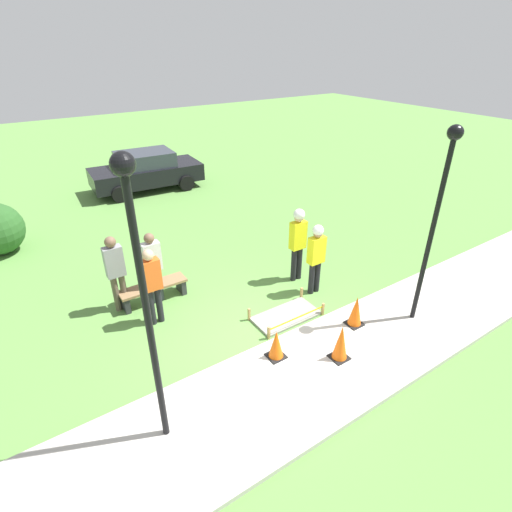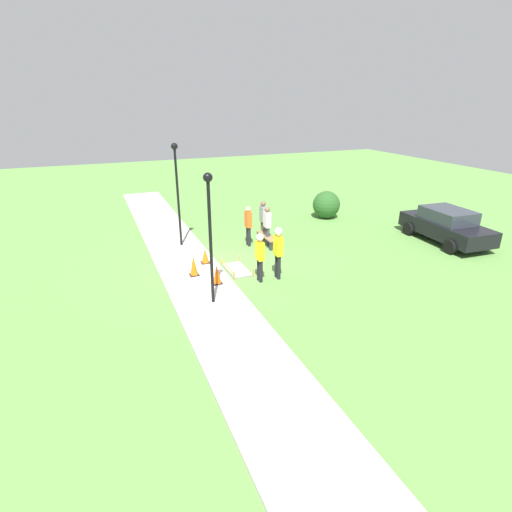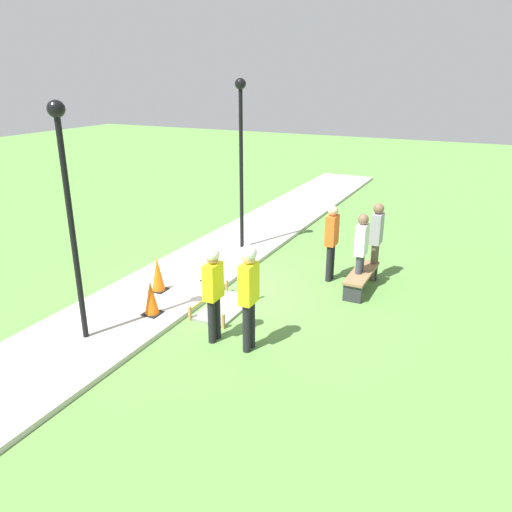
{
  "view_description": "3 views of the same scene",
  "coord_description": "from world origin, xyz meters",
  "px_view_note": "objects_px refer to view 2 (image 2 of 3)",
  "views": [
    {
      "loc": [
        -3.68,
        -5.11,
        5.55
      ],
      "look_at": [
        0.96,
        1.89,
        0.92
      ],
      "focal_mm": 28.0,
      "sensor_mm": 36.0,
      "label": 1
    },
    {
      "loc": [
        14.19,
        -4.18,
        6.18
      ],
      "look_at": [
        1.39,
        1.1,
        0.71
      ],
      "focal_mm": 28.0,
      "sensor_mm": 36.0,
      "label": 2
    },
    {
      "loc": [
        8.99,
        5.21,
        4.6
      ],
      "look_at": [
        0.45,
        1.03,
        1.12
      ],
      "focal_mm": 35.0,
      "sensor_mm": 36.0,
      "label": 3
    }
  ],
  "objects_px": {
    "worker_supervisor": "(260,253)",
    "worker_assistant": "(278,248)",
    "park_bench": "(267,238)",
    "bystander_in_gray_shirt": "(267,224)",
    "lamppost_far": "(177,181)",
    "bystander_in_white_shirt": "(263,218)",
    "parked_car_black": "(446,225)",
    "bystander_in_orange_shirt": "(248,223)",
    "traffic_cone_sidewalk_edge": "(217,274)",
    "lamppost_near": "(210,221)",
    "traffic_cone_far_patch": "(194,266)",
    "traffic_cone_near_patch": "(205,256)"
  },
  "relations": [
    {
      "from": "traffic_cone_near_patch",
      "to": "bystander_in_gray_shirt",
      "type": "relative_size",
      "value": 0.35
    },
    {
      "from": "worker_supervisor",
      "to": "lamppost_far",
      "type": "height_order",
      "value": "lamppost_far"
    },
    {
      "from": "park_bench",
      "to": "lamppost_far",
      "type": "distance_m",
      "value": 4.67
    },
    {
      "from": "traffic_cone_near_patch",
      "to": "bystander_in_white_shirt",
      "type": "xyz_separation_m",
      "value": [
        -1.96,
        3.34,
        0.66
      ]
    },
    {
      "from": "bystander_in_gray_shirt",
      "to": "lamppost_far",
      "type": "distance_m",
      "value": 4.29
    },
    {
      "from": "traffic_cone_far_patch",
      "to": "worker_assistant",
      "type": "distance_m",
      "value": 3.16
    },
    {
      "from": "traffic_cone_sidewalk_edge",
      "to": "parked_car_black",
      "type": "distance_m",
      "value": 11.13
    },
    {
      "from": "traffic_cone_sidewalk_edge",
      "to": "lamppost_far",
      "type": "height_order",
      "value": "lamppost_far"
    },
    {
      "from": "worker_supervisor",
      "to": "parked_car_black",
      "type": "bearing_deg",
      "value": 94.24
    },
    {
      "from": "park_bench",
      "to": "worker_assistant",
      "type": "xyz_separation_m",
      "value": [
        3.42,
        -1.1,
        0.89
      ]
    },
    {
      "from": "worker_supervisor",
      "to": "worker_assistant",
      "type": "relative_size",
      "value": 0.92
    },
    {
      "from": "worker_assistant",
      "to": "bystander_in_gray_shirt",
      "type": "xyz_separation_m",
      "value": [
        -3.37,
        1.06,
        -0.18
      ]
    },
    {
      "from": "traffic_cone_far_patch",
      "to": "bystander_in_white_shirt",
      "type": "height_order",
      "value": "bystander_in_white_shirt"
    },
    {
      "from": "traffic_cone_far_patch",
      "to": "worker_assistant",
      "type": "bearing_deg",
      "value": 67.1
    },
    {
      "from": "lamppost_far",
      "to": "traffic_cone_near_patch",
      "type": "bearing_deg",
      "value": 9.81
    },
    {
      "from": "worker_assistant",
      "to": "bystander_in_orange_shirt",
      "type": "relative_size",
      "value": 1.08
    },
    {
      "from": "traffic_cone_sidewalk_edge",
      "to": "worker_assistant",
      "type": "height_order",
      "value": "worker_assistant"
    },
    {
      "from": "park_bench",
      "to": "lamppost_near",
      "type": "height_order",
      "value": "lamppost_near"
    },
    {
      "from": "bystander_in_gray_shirt",
      "to": "parked_car_black",
      "type": "relative_size",
      "value": 0.4
    },
    {
      "from": "bystander_in_orange_shirt",
      "to": "lamppost_far",
      "type": "xyz_separation_m",
      "value": [
        -0.95,
        -2.84,
        1.91
      ]
    },
    {
      "from": "traffic_cone_near_patch",
      "to": "worker_assistant",
      "type": "height_order",
      "value": "worker_assistant"
    },
    {
      "from": "bystander_in_white_shirt",
      "to": "lamppost_far",
      "type": "xyz_separation_m",
      "value": [
        -0.47,
        -3.76,
        1.88
      ]
    },
    {
      "from": "worker_supervisor",
      "to": "parked_car_black",
      "type": "relative_size",
      "value": 0.41
    },
    {
      "from": "worker_assistant",
      "to": "park_bench",
      "type": "bearing_deg",
      "value": 162.12
    },
    {
      "from": "bystander_in_gray_shirt",
      "to": "lamppost_near",
      "type": "bearing_deg",
      "value": -41.0
    },
    {
      "from": "traffic_cone_near_patch",
      "to": "bystander_in_white_shirt",
      "type": "bearing_deg",
      "value": 120.47
    },
    {
      "from": "park_bench",
      "to": "parked_car_black",
      "type": "distance_m",
      "value": 8.21
    },
    {
      "from": "traffic_cone_near_patch",
      "to": "lamppost_far",
      "type": "relative_size",
      "value": 0.14
    },
    {
      "from": "park_bench",
      "to": "lamppost_far",
      "type": "xyz_separation_m",
      "value": [
        -1.21,
        -3.66,
        2.63
      ]
    },
    {
      "from": "lamppost_near",
      "to": "lamppost_far",
      "type": "relative_size",
      "value": 0.94
    },
    {
      "from": "park_bench",
      "to": "bystander_in_gray_shirt",
      "type": "xyz_separation_m",
      "value": [
        0.05,
        -0.04,
        0.71
      ]
    },
    {
      "from": "park_bench",
      "to": "traffic_cone_far_patch",
      "type": "bearing_deg",
      "value": -60.6
    },
    {
      "from": "traffic_cone_far_patch",
      "to": "worker_supervisor",
      "type": "relative_size",
      "value": 0.43
    },
    {
      "from": "lamppost_far",
      "to": "parked_car_black",
      "type": "bearing_deg",
      "value": 71.06
    },
    {
      "from": "traffic_cone_far_patch",
      "to": "bystander_in_gray_shirt",
      "type": "height_order",
      "value": "bystander_in_gray_shirt"
    },
    {
      "from": "traffic_cone_far_patch",
      "to": "parked_car_black",
      "type": "height_order",
      "value": "parked_car_black"
    },
    {
      "from": "lamppost_far",
      "to": "lamppost_near",
      "type": "bearing_deg",
      "value": -2.37
    },
    {
      "from": "traffic_cone_far_patch",
      "to": "bystander_in_white_shirt",
      "type": "distance_m",
      "value": 5.05
    },
    {
      "from": "lamppost_near",
      "to": "parked_car_black",
      "type": "xyz_separation_m",
      "value": [
        -1.79,
        11.64,
        -2.0
      ]
    },
    {
      "from": "bystander_in_orange_shirt",
      "to": "worker_assistant",
      "type": "bearing_deg",
      "value": -4.43
    },
    {
      "from": "bystander_in_white_shirt",
      "to": "parked_car_black",
      "type": "xyz_separation_m",
      "value": [
        3.44,
        7.64,
        -0.28
      ]
    },
    {
      "from": "worker_supervisor",
      "to": "worker_assistant",
      "type": "height_order",
      "value": "worker_assistant"
    },
    {
      "from": "worker_assistant",
      "to": "lamppost_near",
      "type": "distance_m",
      "value": 3.38
    },
    {
      "from": "worker_assistant",
      "to": "bystander_in_gray_shirt",
      "type": "bearing_deg",
      "value": 162.49
    },
    {
      "from": "traffic_cone_near_patch",
      "to": "bystander_in_orange_shirt",
      "type": "distance_m",
      "value": 2.91
    },
    {
      "from": "worker_supervisor",
      "to": "bystander_in_orange_shirt",
      "type": "distance_m",
      "value": 3.8
    },
    {
      "from": "park_bench",
      "to": "parked_car_black",
      "type": "bearing_deg",
      "value": 70.76
    },
    {
      "from": "traffic_cone_near_patch",
      "to": "worker_assistant",
      "type": "distance_m",
      "value": 3.16
    },
    {
      "from": "worker_supervisor",
      "to": "bystander_in_orange_shirt",
      "type": "bearing_deg",
      "value": 164.82
    },
    {
      "from": "traffic_cone_near_patch",
      "to": "traffic_cone_far_patch",
      "type": "relative_size",
      "value": 0.8
    }
  ]
}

